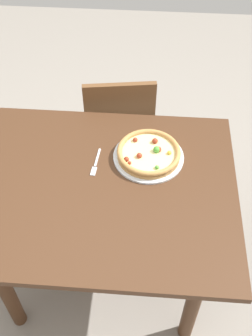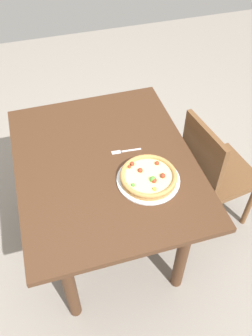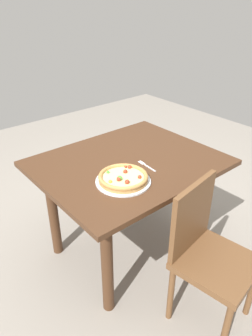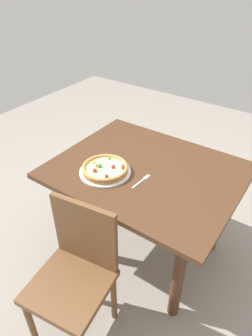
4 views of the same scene
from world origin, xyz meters
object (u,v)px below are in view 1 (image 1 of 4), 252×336
at_px(pizza, 149,153).
at_px(fork, 96,164).
at_px(dining_table, 103,203).
at_px(chair_near, 119,126).
at_px(plate, 148,157).

distance_m(pizza, fork, 0.25).
relative_size(dining_table, chair_near, 1.34).
bearing_deg(chair_near, dining_table, -99.22).
relative_size(dining_table, fork, 7.03).
distance_m(plate, fork, 0.24).
bearing_deg(plate, pizza, -122.96).
relative_size(chair_near, plate, 2.69).
xyz_separation_m(dining_table, plate, (-0.19, -0.18, 0.13)).
height_order(chair_near, plate, chair_near).
bearing_deg(pizza, fork, 14.65).
height_order(chair_near, pizza, chair_near).
distance_m(chair_near, plate, 0.61).
xyz_separation_m(plate, fork, (0.24, 0.06, -0.00)).
xyz_separation_m(chair_near, plate, (-0.18, 0.51, 0.29)).
relative_size(dining_table, plate, 3.60).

